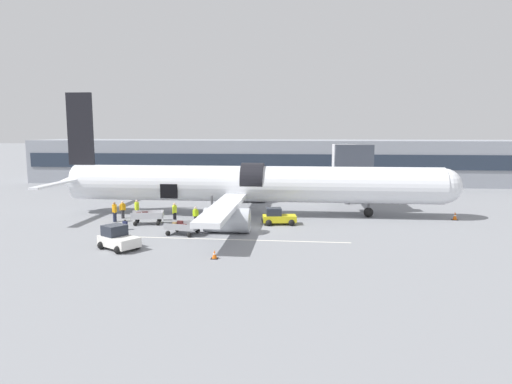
{
  "coord_description": "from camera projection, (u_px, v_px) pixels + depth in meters",
  "views": [
    {
      "loc": [
        4.5,
        -38.39,
        8.32
      ],
      "look_at": [
        0.29,
        3.49,
        2.64
      ],
      "focal_mm": 32.0,
      "sensor_mm": 36.0,
      "label": 1
    }
  ],
  "objects": [
    {
      "name": "baggage_tug_lead",
      "position": [
        118.0,
        239.0,
        32.23
      ],
      "size": [
        3.41,
        2.99,
        1.68
      ],
      "color": "silver",
      "rests_on": "ground_plane"
    },
    {
      "name": "ground_crew_loader_b",
      "position": [
        196.0,
        215.0,
        40.47
      ],
      "size": [
        0.57,
        0.42,
        1.64
      ],
      "color": "black",
      "rests_on": "ground_plane"
    },
    {
      "name": "ground_crew_driver",
      "position": [
        175.0,
        212.0,
        41.88
      ],
      "size": [
        0.52,
        0.6,
        1.75
      ],
      "color": "black",
      "rests_on": "ground_plane"
    },
    {
      "name": "apron_marking_line",
      "position": [
        229.0,
        239.0,
        35.1
      ],
      "size": [
        18.53,
        0.47,
        0.01
      ],
      "color": "silver",
      "rests_on": "ground_plane"
    },
    {
      "name": "suitcase_on_tarmac_upright",
      "position": [
        125.0,
        225.0,
        38.52
      ],
      "size": [
        0.4,
        0.35,
        0.86
      ],
      "color": "#1E2347",
      "rests_on": "ground_plane"
    },
    {
      "name": "ground_crew_supervisor",
      "position": [
        123.0,
        209.0,
        43.49
      ],
      "size": [
        0.56,
        0.52,
        1.68
      ],
      "color": "#2D2D33",
      "rests_on": "ground_plane"
    },
    {
      "name": "baggage_cart_queued",
      "position": [
        184.0,
        228.0,
        36.79
      ],
      "size": [
        3.66,
        2.33,
        1.04
      ],
      "color": "#999BA0",
      "rests_on": "ground_plane"
    },
    {
      "name": "jet_bridge_stub",
      "position": [
        349.0,
        160.0,
        50.46
      ],
      "size": [
        3.77,
        12.28,
        6.92
      ],
      "color": "#4C4C51",
      "rests_on": "ground_plane"
    },
    {
      "name": "ground_crew_loader_a",
      "position": [
        115.0,
        211.0,
        41.82
      ],
      "size": [
        0.57,
        0.62,
        1.85
      ],
      "color": "#1E2338",
      "rests_on": "ground_plane"
    },
    {
      "name": "safety_cone_nose",
      "position": [
        455.0,
        216.0,
        42.74
      ],
      "size": [
        0.54,
        0.54,
        0.78
      ],
      "color": "black",
      "rests_on": "ground_plane"
    },
    {
      "name": "baggage_cart_loading",
      "position": [
        148.0,
        218.0,
        40.83
      ],
      "size": [
        3.77,
        2.14,
        1.15
      ],
      "color": "silver",
      "rests_on": "ground_plane"
    },
    {
      "name": "safety_cone_engine_left",
      "position": [
        214.0,
        255.0,
        29.82
      ],
      "size": [
        0.46,
        0.46,
        0.59
      ],
      "color": "black",
      "rests_on": "ground_plane"
    },
    {
      "name": "terminal_strip",
      "position": [
        274.0,
        161.0,
        74.12
      ],
      "size": [
        78.0,
        11.76,
        6.81
      ],
      "color": "gray",
      "rests_on": "ground_plane"
    },
    {
      "name": "baggage_tug_mid",
      "position": [
        278.0,
        217.0,
        40.68
      ],
      "size": [
        3.22,
        2.13,
        1.49
      ],
      "color": "yellow",
      "rests_on": "ground_plane"
    },
    {
      "name": "airplane",
      "position": [
        248.0,
        185.0,
        45.0
      ],
      "size": [
        40.08,
        31.51,
        12.1
      ],
      "color": "white",
      "rests_on": "ground_plane"
    },
    {
      "name": "ground_crew_helper",
      "position": [
        137.0,
        209.0,
        43.1
      ],
      "size": [
        0.5,
        0.65,
        1.85
      ],
      "color": "black",
      "rests_on": "ground_plane"
    },
    {
      "name": "ground_plane",
      "position": [
        249.0,
        228.0,
        39.41
      ],
      "size": [
        500.0,
        500.0,
        0.0
      ],
      "primitive_type": "plane",
      "color": "gray"
    }
  ]
}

